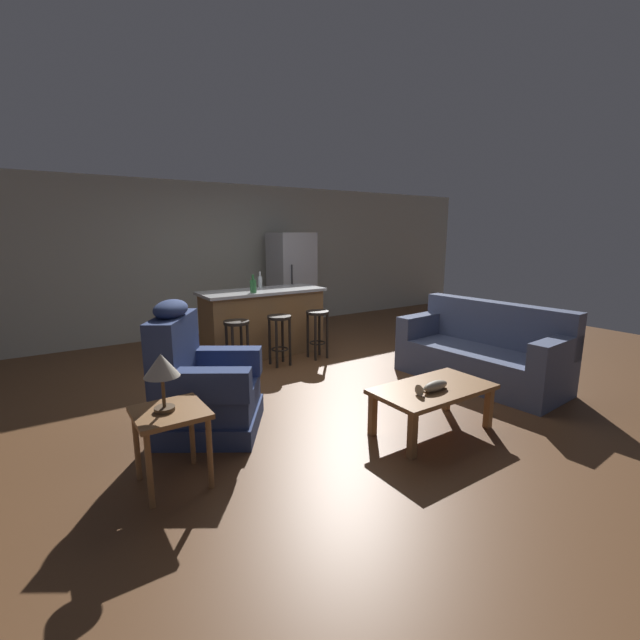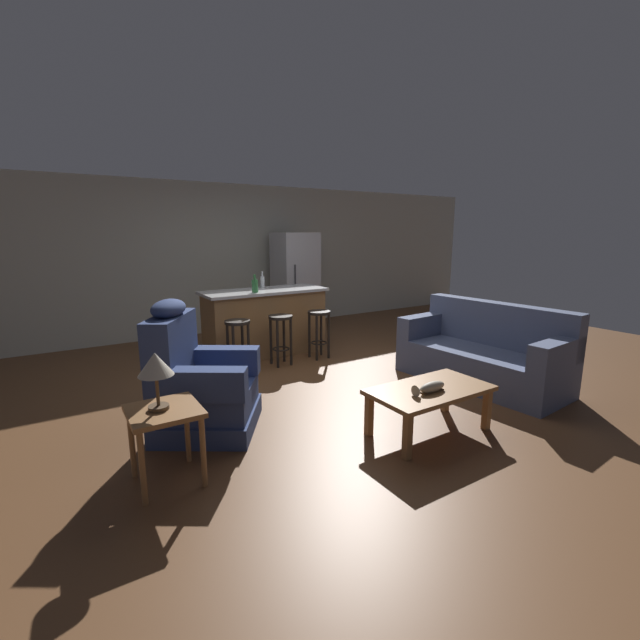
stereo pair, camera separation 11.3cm
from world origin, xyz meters
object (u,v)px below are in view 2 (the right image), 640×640
object	(u,v)px
bar_stool_middle	(281,331)
recliner_near_lamp	(198,385)
refrigerator	(295,282)
bottle_short_amber	(262,282)
bar_stool_right	(319,325)
table_lamp	(156,367)
fish_figurine	(430,388)
end_table	(165,422)
bottle_tall_green	(255,286)
bar_stool_left	(238,337)
kitchen_island	(265,322)
couch	(484,355)
coffee_table	(430,394)

from	to	relation	value
bar_stool_middle	recliner_near_lamp	bearing A→B (deg)	-138.82
refrigerator	bottle_short_amber	world-z (taller)	refrigerator
bottle_short_amber	bar_stool_right	bearing A→B (deg)	-61.54
table_lamp	fish_figurine	bearing A→B (deg)	-14.22
end_table	bottle_tall_green	bearing A→B (deg)	53.96
end_table	bar_stool_left	size ratio (longest dim) A/B	0.82
kitchen_island	bottle_short_amber	world-z (taller)	bottle_short_amber
couch	end_table	xyz separation A→B (m)	(-3.69, -0.13, 0.12)
bar_stool_middle	bottle_short_amber	world-z (taller)	bottle_short_amber
couch	bar_stool_left	size ratio (longest dim) A/B	2.88
fish_figurine	refrigerator	distance (m)	4.57
recliner_near_lamp	table_lamp	world-z (taller)	recliner_near_lamp
coffee_table	end_table	xyz separation A→B (m)	(-2.16, 0.45, 0.10)
bar_stool_middle	bar_stool_right	xyz separation A→B (m)	(0.61, 0.00, 0.00)
bar_stool_middle	coffee_table	bearing A→B (deg)	-85.56
fish_figurine	kitchen_island	distance (m)	3.20
bar_stool_left	coffee_table	bearing A→B (deg)	-72.19
bar_stool_middle	end_table	bearing A→B (deg)	-133.93
couch	bottle_tall_green	size ratio (longest dim) A/B	7.93
couch	bar_stool_right	bearing A→B (deg)	-64.31
recliner_near_lamp	bar_stool_left	world-z (taller)	recliner_near_lamp
coffee_table	bottle_short_amber	world-z (taller)	bottle_short_amber
coffee_table	refrigerator	world-z (taller)	refrigerator
bar_stool_middle	bar_stool_left	bearing A→B (deg)	180.00
bottle_short_amber	refrigerator	bearing A→B (deg)	41.43
bottle_tall_green	coffee_table	bearing A→B (deg)	-83.22
couch	bar_stool_middle	distance (m)	2.57
coffee_table	fish_figurine	xyz separation A→B (m)	(-0.09, -0.07, 0.10)
bar_stool_left	refrigerator	xyz separation A→B (m)	(1.86, 1.83, 0.41)
bottle_short_amber	coffee_table	bearing A→B (deg)	-89.17
bar_stool_middle	bottle_short_amber	distance (m)	1.04
coffee_table	refrigerator	bearing A→B (deg)	76.28
bottle_short_amber	kitchen_island	bearing A→B (deg)	-109.37
kitchen_island	bottle_tall_green	distance (m)	0.63
refrigerator	bottle_short_amber	distance (m)	1.48
end_table	bar_stool_right	world-z (taller)	bar_stool_right
refrigerator	kitchen_island	bearing A→B (deg)	-134.62
coffee_table	bar_stool_middle	size ratio (longest dim) A/B	1.62
table_lamp	bottle_tall_green	xyz separation A→B (m)	(1.84, 2.49, 0.17)
coffee_table	bar_stool_left	distance (m)	2.63
refrigerator	bottle_tall_green	distance (m)	1.98
recliner_near_lamp	end_table	bearing A→B (deg)	-89.11
fish_figurine	bottle_tall_green	bearing A→B (deg)	94.93
bar_stool_middle	bottle_tall_green	bearing A→B (deg)	109.26
recliner_near_lamp	couch	bearing A→B (deg)	22.91
recliner_near_lamp	bar_stool_left	bearing A→B (deg)	88.71
couch	bar_stool_right	distance (m)	2.21
bar_stool_right	bottle_short_amber	world-z (taller)	bottle_short_amber
bar_stool_middle	refrigerator	world-z (taller)	refrigerator
refrigerator	bottle_short_amber	xyz separation A→B (m)	(-1.11, -0.98, 0.16)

